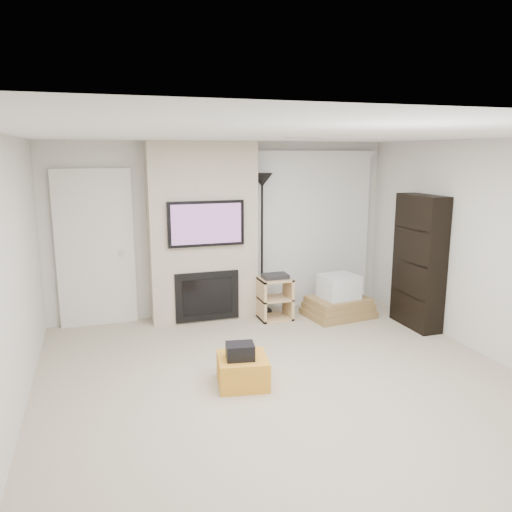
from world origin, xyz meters
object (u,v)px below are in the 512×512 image
object	(u,v)px
floor_lamp	(262,204)
bookshelf	(419,262)
av_stand	(275,295)
ottoman	(243,371)
box_stack	(338,301)

from	to	relation	value
floor_lamp	bookshelf	size ratio (longest dim) A/B	1.14
av_stand	bookshelf	bearing A→B (deg)	-26.51
bookshelf	floor_lamp	bearing A→B (deg)	146.81
av_stand	bookshelf	world-z (taller)	bookshelf
ottoman	floor_lamp	bearing A→B (deg)	66.79
floor_lamp	box_stack	size ratio (longest dim) A/B	2.06
av_stand	box_stack	xyz separation A→B (m)	(0.92, -0.18, -0.11)
floor_lamp	bookshelf	bearing A→B (deg)	-33.19
av_stand	ottoman	bearing A→B (deg)	-118.91
box_stack	bookshelf	distance (m)	1.27
ottoman	floor_lamp	world-z (taller)	floor_lamp
ottoman	floor_lamp	size ratio (longest dim) A/B	0.24
box_stack	av_stand	bearing A→B (deg)	169.17
floor_lamp	box_stack	world-z (taller)	floor_lamp
av_stand	bookshelf	xyz separation A→B (m)	(1.74, -0.87, 0.55)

